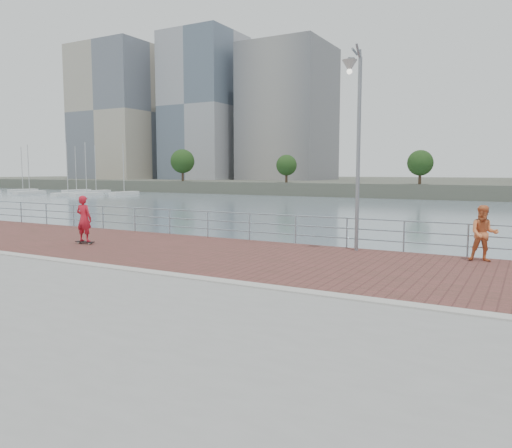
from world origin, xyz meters
The scene contains 12 objects.
water centered at (0.00, 0.00, -2.00)m, with size 400.00×400.00×0.00m, color slate.
seawall centered at (0.00, -5.00, -1.00)m, with size 40.00×24.00×2.00m, color gray.
brick_lane centered at (0.00, 3.60, 0.01)m, with size 40.00×6.80×0.02m, color brown.
curb centered at (0.00, 0.00, 0.03)m, with size 40.00×0.40×0.06m, color #B7B5AD.
far_shore centered at (0.00, 122.50, -0.75)m, with size 320.00×95.00×2.50m, color #4C5142.
guardrail centered at (0.00, 7.00, 0.69)m, with size 39.06×0.06×1.13m.
street_lamp centered at (1.55, 6.01, 4.76)m, with size 0.49×1.42×6.70m.
skateboard centered at (-8.09, 2.97, 0.09)m, with size 0.80×0.31×0.09m.
skateboarder centered at (-8.09, 2.97, 0.99)m, with size 0.65×0.42×1.77m, color red.
bystander centered at (5.64, 6.33, 0.89)m, with size 0.85×0.66×1.74m, color #E37A42.
shoreline_trees centered at (2.24, 77.00, 4.34)m, with size 144.68×5.18×6.91m.
marina centered at (-78.16, 59.57, -1.54)m, with size 31.98×18.97×10.04m.
Camera 1 is at (6.91, -10.42, 2.83)m, focal length 35.00 mm.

